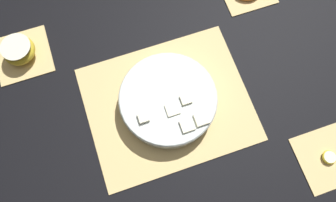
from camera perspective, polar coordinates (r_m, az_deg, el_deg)
ground_plane at (r=0.85m, az=0.00°, el=-0.54°), size 6.00×6.00×0.00m
bamboo_mat_center at (r=0.85m, az=0.00°, el=-0.47°), size 0.41×0.34×0.01m
coaster_mat_near_right at (r=0.91m, az=26.10°, el=-8.84°), size 0.15×0.15×0.01m
coaster_mat_far_left at (r=0.98m, az=-23.92°, el=7.34°), size 0.15×0.15×0.01m
fruit_salad_bowl at (r=0.82m, az=0.08°, el=0.17°), size 0.25×0.25×0.06m
apple_half at (r=0.96m, az=-24.56°, el=8.02°), size 0.09×0.09×0.05m
banana_coin_single at (r=0.90m, az=26.30°, el=-8.76°), size 0.04×0.04×0.01m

